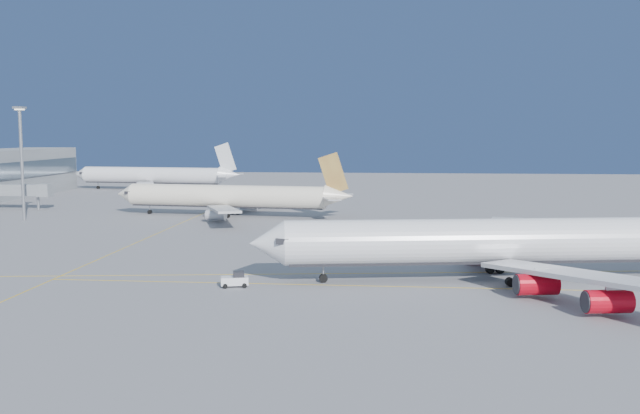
{
  "coord_description": "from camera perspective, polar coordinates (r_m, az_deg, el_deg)",
  "views": [
    {
      "loc": [
        6.97,
        -108.43,
        20.7
      ],
      "look_at": [
        -5.52,
        20.12,
        7.0
      ],
      "focal_mm": 40.0,
      "sensor_mm": 36.0,
      "label": 1
    }
  ],
  "objects": [
    {
      "name": "pushback_tug",
      "position": [
        96.5,
        -6.79,
        -5.8
      ],
      "size": [
        3.96,
        2.92,
        2.04
      ],
      "rotation": [
        0.0,
        0.0,
        0.24
      ],
      "color": "white",
      "rests_on": "ground"
    },
    {
      "name": "airliner_etihad",
      "position": [
        175.97,
        -7.09,
        0.84
      ],
      "size": [
        60.9,
        55.91,
        15.89
      ],
      "rotation": [
        0.0,
        0.0,
        -0.12
      ],
      "color": "silver",
      "rests_on": "ground"
    },
    {
      "name": "light_mast",
      "position": [
        178.99,
        -22.78,
        3.95
      ],
      "size": [
        2.29,
        2.29,
        26.43
      ],
      "color": "gray",
      "rests_on": "ground"
    },
    {
      "name": "airliner_virgin",
      "position": [
        103.12,
        14.9,
        -2.7
      ],
      "size": [
        71.99,
        63.96,
        17.82
      ],
      "rotation": [
        0.0,
        0.0,
        0.17
      ],
      "color": "white",
      "rests_on": "ground"
    },
    {
      "name": "airliner_third",
      "position": [
        260.01,
        -13.02,
        2.47
      ],
      "size": [
        63.2,
        57.94,
        16.95
      ],
      "rotation": [
        0.0,
        0.0,
        -0.11
      ],
      "color": "white",
      "rests_on": "ground"
    },
    {
      "name": "ground",
      "position": [
        110.61,
        1.84,
        -4.73
      ],
      "size": [
        500.0,
        500.0,
        0.0
      ],
      "primitive_type": "plane",
      "color": "slate",
      "rests_on": "ground"
    },
    {
      "name": "taxiway_lines",
      "position": [
        118.63,
        -5.08,
        -4.01
      ],
      "size": [
        118.86,
        140.0,
        0.02
      ],
      "color": "gold",
      "rests_on": "ground"
    },
    {
      "name": "jet_bridge",
      "position": [
        206.92,
        -23.4,
        1.25
      ],
      "size": [
        23.6,
        3.6,
        6.9
      ],
      "color": "gray",
      "rests_on": "ground"
    }
  ]
}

